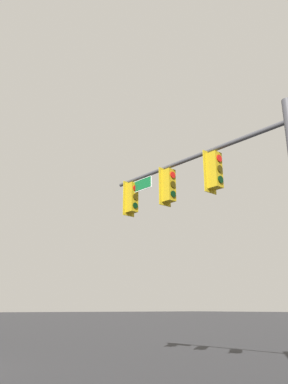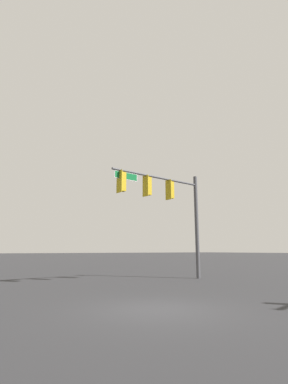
% 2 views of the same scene
% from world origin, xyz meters
% --- Properties ---
extents(ground_plane, '(400.00, 400.00, 0.00)m').
position_xyz_m(ground_plane, '(0.00, 0.00, 0.00)').
color(ground_plane, '#2D2D30').
extents(signal_pole_near, '(7.04, 1.06, 6.93)m').
position_xyz_m(signal_pole_near, '(-6.03, -6.95, 4.81)').
color(signal_pole_near, '#47474C').
rests_on(signal_pole_near, ground_plane).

